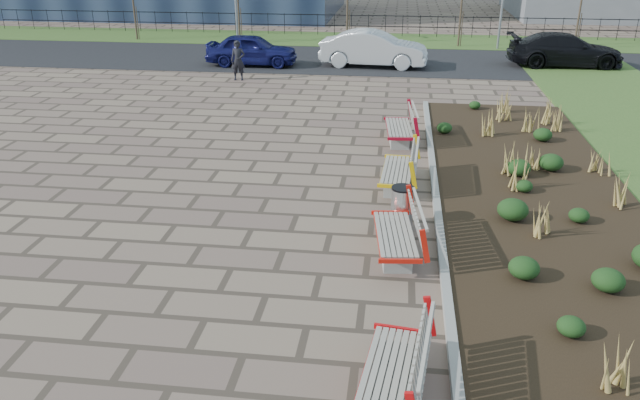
# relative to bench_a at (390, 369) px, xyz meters

# --- Properties ---
(ground) EXTENTS (120.00, 120.00, 0.00)m
(ground) POSITION_rel_bench_a_xyz_m (-3.00, 1.49, -0.50)
(ground) COLOR brown
(ground) RESTS_ON ground
(planting_bed) EXTENTS (4.50, 18.00, 0.10)m
(planting_bed) POSITION_rel_bench_a_xyz_m (3.25, 6.49, -0.45)
(planting_bed) COLOR black
(planting_bed) RESTS_ON ground
(planting_curb) EXTENTS (0.16, 18.00, 0.15)m
(planting_curb) POSITION_rel_bench_a_xyz_m (0.92, 6.49, -0.42)
(planting_curb) COLOR gray
(planting_curb) RESTS_ON ground
(grass_verge_far) EXTENTS (80.00, 5.00, 0.04)m
(grass_verge_far) POSITION_rel_bench_a_xyz_m (-3.00, 29.49, -0.48)
(grass_verge_far) COLOR #33511E
(grass_verge_far) RESTS_ON ground
(road) EXTENTS (80.00, 7.00, 0.02)m
(road) POSITION_rel_bench_a_xyz_m (-3.00, 23.49, -0.49)
(road) COLOR black
(road) RESTS_ON ground
(bench_a) EXTENTS (1.16, 2.20, 1.00)m
(bench_a) POSITION_rel_bench_a_xyz_m (0.00, 0.00, 0.00)
(bench_a) COLOR red
(bench_a) RESTS_ON ground
(bench_b) EXTENTS (1.13, 2.19, 1.00)m
(bench_b) POSITION_rel_bench_a_xyz_m (0.00, 4.10, 0.00)
(bench_b) COLOR red
(bench_b) RESTS_ON ground
(bench_c) EXTENTS (1.01, 2.15, 1.00)m
(bench_c) POSITION_rel_bench_a_xyz_m (0.00, 7.59, 0.00)
(bench_c) COLOR #EBB50C
(bench_c) RESTS_ON ground
(bench_d) EXTENTS (1.07, 2.17, 1.00)m
(bench_d) POSITION_rel_bench_a_xyz_m (0.00, 11.14, 0.00)
(bench_d) COLOR #A30A20
(bench_d) RESTS_ON ground
(litter_bin) EXTENTS (0.47, 0.47, 0.86)m
(litter_bin) POSITION_rel_bench_a_xyz_m (0.13, 5.41, -0.07)
(litter_bin) COLOR #B2B2B7
(litter_bin) RESTS_ON ground
(pedestrian) EXTENTS (0.63, 0.45, 1.62)m
(pedestrian) POSITION_rel_bench_a_xyz_m (-6.73, 18.66, 0.31)
(pedestrian) COLOR black
(pedestrian) RESTS_ON ground
(car_blue) EXTENTS (4.18, 1.74, 1.41)m
(car_blue) POSITION_rel_bench_a_xyz_m (-6.84, 21.68, 0.23)
(car_blue) COLOR #12144F
(car_blue) RESTS_ON road
(car_silver) EXTENTS (4.95, 2.06, 1.59)m
(car_silver) POSITION_rel_bench_a_xyz_m (-1.27, 22.12, 0.32)
(car_silver) COLOR #B2B5BA
(car_silver) RESTS_ON road
(car_black) EXTENTS (5.18, 2.29, 1.48)m
(car_black) POSITION_rel_bench_a_xyz_m (7.39, 23.26, 0.26)
(car_black) COLOR black
(car_black) RESTS_ON road
(tree_a) EXTENTS (1.40, 1.40, 4.00)m
(tree_a) POSITION_rel_bench_a_xyz_m (-15.00, 27.99, 1.54)
(tree_a) COLOR #4C3D2D
(tree_a) RESTS_ON grass_verge_far
(tree_b) EXTENTS (1.40, 1.40, 4.00)m
(tree_b) POSITION_rel_bench_a_xyz_m (-9.00, 27.99, 1.54)
(tree_b) COLOR #4C3D2D
(tree_b) RESTS_ON grass_verge_far
(tree_c) EXTENTS (1.40, 1.40, 4.00)m
(tree_c) POSITION_rel_bench_a_xyz_m (-3.00, 27.99, 1.54)
(tree_c) COLOR #4C3D2D
(tree_c) RESTS_ON grass_verge_far
(tree_d) EXTENTS (1.40, 1.40, 4.00)m
(tree_d) POSITION_rel_bench_a_xyz_m (3.00, 27.99, 1.54)
(tree_d) COLOR #4C3D2D
(tree_d) RESTS_ON grass_verge_far
(tree_e) EXTENTS (1.40, 1.40, 4.00)m
(tree_e) POSITION_rel_bench_a_xyz_m (9.00, 27.99, 1.54)
(tree_e) COLOR #4C3D2D
(tree_e) RESTS_ON grass_verge_far
(railing_fence) EXTENTS (44.00, 0.10, 1.20)m
(railing_fence) POSITION_rel_bench_a_xyz_m (-3.00, 30.99, 0.14)
(railing_fence) COLOR black
(railing_fence) RESTS_ON grass_verge_far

